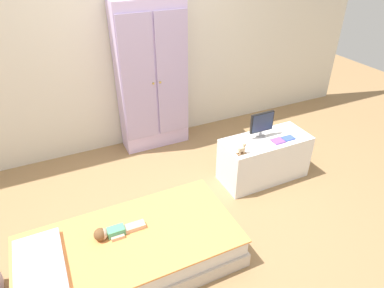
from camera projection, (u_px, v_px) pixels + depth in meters
The scene contains 11 objects.
ground_plane at pixel (184, 221), 3.09m from camera, with size 10.00×10.00×0.02m, color #99754C.
back_wall at pixel (122, 30), 3.57m from camera, with size 6.40×0.05×2.70m, color silver.
bed at pixel (131, 252), 2.60m from camera, with size 1.65×0.83×0.28m.
pillow at pixel (40, 266), 2.29m from camera, with size 0.32×0.59×0.05m, color silver.
doll at pixel (110, 232), 2.53m from camera, with size 0.39×0.13×0.10m.
wardrobe at pixel (152, 78), 3.78m from camera, with size 0.77×0.31×1.69m.
tv_stand at pixel (264, 158), 3.51m from camera, with size 0.91×0.40×0.47m, color white.
tv_monitor at pixel (262, 123), 3.34m from camera, with size 0.26×0.10×0.27m.
rocking_horse_toy at pixel (242, 149), 3.13m from camera, with size 0.09×0.04×0.11m.
book_purple at pixel (278, 141), 3.34m from camera, with size 0.11×0.10×0.01m, color #8E51B2.
book_blue at pixel (288, 138), 3.38m from camera, with size 0.13×0.08×0.01m, color blue.
Camera 1 is at (-0.89, -2.06, 2.23)m, focal length 31.56 mm.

